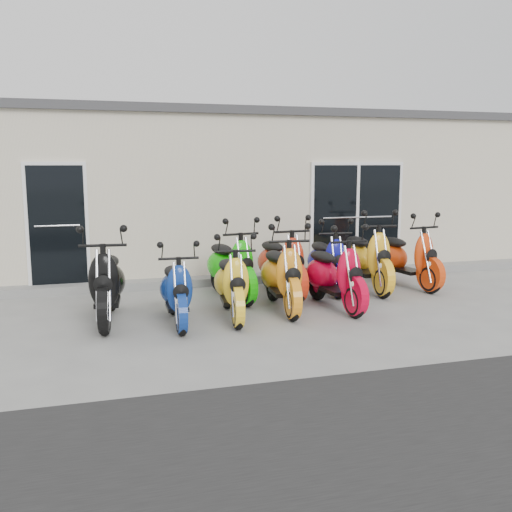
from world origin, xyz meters
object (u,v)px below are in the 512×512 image
object	(u,v)px
scooter_front_orange_a	(232,274)
scooter_front_orange_b	(282,266)
scooter_back_extra	(407,249)
scooter_front_red	(335,265)
scooter_back_yellow	(367,249)
scooter_back_blue	(327,254)
scooter_back_green	(231,257)
scooter_front_black	(107,272)
scooter_front_blue	(176,281)
scooter_back_red	(281,254)

from	to	relation	value
scooter_front_orange_a	scooter_front_orange_b	bearing A→B (deg)	21.31
scooter_front_orange_a	scooter_back_extra	bearing A→B (deg)	24.78
scooter_front_red	scooter_back_yellow	bearing A→B (deg)	39.57
scooter_back_blue	scooter_back_extra	bearing A→B (deg)	3.05
scooter_front_red	scooter_back_green	bearing A→B (deg)	136.70
scooter_back_extra	scooter_front_black	bearing A→B (deg)	-178.59
scooter_front_blue	scooter_back_extra	bearing A→B (deg)	18.79
scooter_back_yellow	scooter_back_extra	world-z (taller)	scooter_back_yellow
scooter_front_orange_a	scooter_back_red	xyz separation A→B (m)	(1.19, 1.24, 0.06)
scooter_front_orange_a	scooter_back_extra	size ratio (longest dim) A/B	0.93
scooter_front_black	scooter_back_green	world-z (taller)	scooter_front_black
scooter_front_black	scooter_front_blue	xyz separation A→B (m)	(0.94, -0.39, -0.11)
scooter_back_blue	scooter_back_extra	xyz separation A→B (m)	(1.58, -0.05, 0.03)
scooter_front_red	scooter_back_blue	distance (m)	1.24
scooter_back_yellow	scooter_back_blue	bearing A→B (deg)	175.32
scooter_front_black	scooter_back_extra	bearing A→B (deg)	15.74
scooter_front_black	scooter_front_orange_a	size ratio (longest dim) A/B	1.11
scooter_front_orange_b	scooter_back_green	bearing A→B (deg)	123.98
scooter_front_black	scooter_back_red	size ratio (longest dim) A/B	1.01
scooter_front_black	scooter_back_green	size ratio (longest dim) A/B	1.03
scooter_front_black	scooter_back_blue	world-z (taller)	scooter_front_black
scooter_front_orange_b	scooter_back_red	bearing A→B (deg)	76.18
scooter_front_orange_a	scooter_back_blue	xyz separation A→B (m)	(2.08, 1.30, 0.02)
scooter_back_green	scooter_back_extra	xyz separation A→B (m)	(3.37, 0.00, 0.00)
scooter_front_orange_a	scooter_back_yellow	world-z (taller)	scooter_back_yellow
scooter_back_green	scooter_back_yellow	size ratio (longest dim) A/B	0.95
scooter_back_green	scooter_front_orange_a	bearing A→B (deg)	-111.72
scooter_back_green	scooter_back_red	distance (m)	0.90
scooter_back_red	scooter_back_extra	world-z (taller)	scooter_back_red
scooter_front_red	scooter_back_red	xyz separation A→B (m)	(-0.51, 1.12, 0.03)
scooter_front_black	scooter_back_yellow	xyz separation A→B (m)	(4.58, 0.91, 0.02)
scooter_front_red	scooter_back_red	distance (m)	1.22
scooter_back_yellow	scooter_back_extra	xyz separation A→B (m)	(0.85, 0.05, -0.04)
scooter_front_orange_a	scooter_back_yellow	distance (m)	3.06
scooter_front_orange_a	scooter_front_orange_b	xyz separation A→B (m)	(0.86, 0.24, 0.05)
scooter_front_orange_a	scooter_back_red	bearing A→B (deg)	51.91
scooter_front_orange_a	scooter_front_orange_b	size ratio (longest dim) A/B	0.93
scooter_front_orange_a	scooter_front_red	world-z (taller)	scooter_front_red
scooter_front_blue	scooter_back_red	size ratio (longest dim) A/B	0.87
scooter_front_blue	scooter_front_orange_b	distance (m)	1.73
scooter_back_blue	scooter_back_yellow	size ratio (longest dim) A/B	0.90
scooter_front_black	scooter_back_blue	size ratio (longest dim) A/B	1.08
scooter_front_orange_a	scooter_back_red	world-z (taller)	scooter_back_red
scooter_back_green	scooter_back_yellow	bearing A→B (deg)	-9.74
scooter_front_black	scooter_back_yellow	bearing A→B (deg)	16.94
scooter_back_green	scooter_back_blue	distance (m)	1.79
scooter_front_orange_a	scooter_front_red	distance (m)	1.70
scooter_front_blue	scooter_front_orange_a	xyz separation A→B (m)	(0.83, 0.10, 0.03)
scooter_front_orange_b	scooter_back_blue	size ratio (longest dim) A/B	1.05
scooter_front_black	scooter_front_red	xyz separation A→B (m)	(3.47, -0.17, -0.04)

